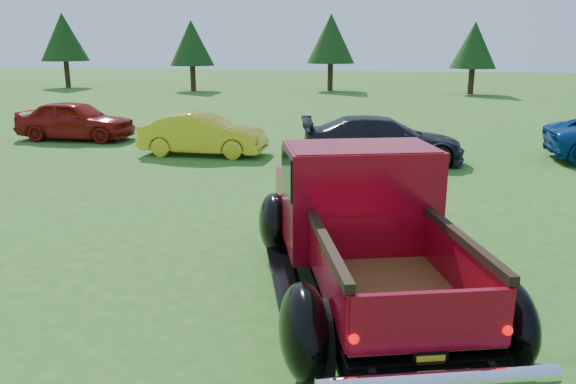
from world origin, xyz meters
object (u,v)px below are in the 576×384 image
Objects in this scene: pickup_truck at (358,222)px; show_car_red at (75,120)px; tree_far_west at (64,37)px; tree_west at (192,43)px; tree_mid_right at (474,45)px; show_car_grey at (382,140)px; show_car_yellow at (203,134)px; tree_mid_left at (331,39)px.

pickup_truck is 14.02m from show_car_red.
tree_west is at bearing -5.71° from tree_far_west.
show_car_red is at bearing -79.92° from tree_west.
pickup_truck is at bearing -98.33° from tree_mid_right.
tree_mid_right is at bearing -0.00° from tree_far_west.
show_car_red reaches higher than show_car_grey.
tree_mid_right is at bearing -22.86° from show_car_grey.
tree_mid_right is 23.03m from show_car_grey.
show_car_red is at bearing -125.03° from tree_mid_right.
show_car_red is 1.07× the size of show_car_yellow.
tree_west reaches higher than show_car_yellow.
pickup_truck reaches higher than show_car_red.
show_car_yellow is at bearing -113.07° from tree_mid_right.
tree_mid_left is at bearing 80.28° from pickup_truck.
tree_mid_right is 0.82× the size of pickup_truck.
show_car_red is at bearing -56.87° from tree_far_west.
tree_mid_right is at bearing 63.73° from pickup_truck.
tree_mid_left is at bearing 12.53° from tree_west.
tree_west reaches higher than show_car_grey.
show_car_yellow is (18.50, -22.31, -2.93)m from tree_far_west.
tree_west reaches higher than pickup_truck.
show_car_red is (13.50, -20.68, -2.87)m from tree_far_west.
tree_mid_left is 9.06m from tree_mid_right.
tree_west is 0.92× the size of tree_mid_left.
tree_west is (10.00, -1.00, -0.41)m from tree_far_west.
pickup_truck reaches higher than show_car_yellow.
tree_west is 0.86× the size of pickup_truck.
show_car_yellow is at bearing -50.33° from tree_far_west.
show_car_grey is (4.50, -23.46, -2.77)m from tree_mid_left.
tree_mid_left is 1.32× the size of show_car_red.
tree_mid_left is at bearing -2.40° from show_car_yellow.
show_car_grey reaches higher than show_car_yellow.
tree_mid_left is at bearing -16.04° from show_car_red.
tree_far_west reaches higher than tree_mid_right.
tree_far_west is at bearing 109.76° from pickup_truck.
tree_mid_right is 1.16× the size of show_car_red.
tree_far_west is 1.13× the size of tree_west.
pickup_truck is at bearing -149.45° from show_car_yellow.
tree_mid_right reaches higher than show_car_red.
tree_mid_right is at bearing -6.34° from tree_mid_left.
show_car_red is at bearing -104.23° from tree_mid_left.
tree_far_west is 32.64m from show_car_grey.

